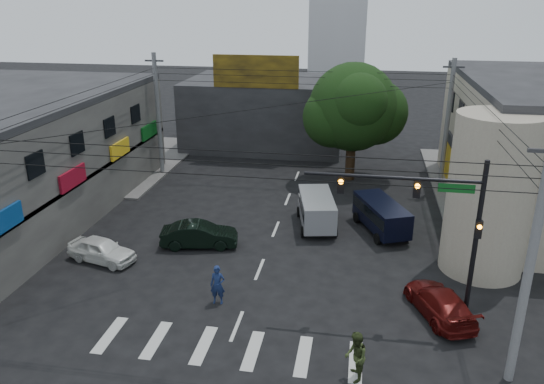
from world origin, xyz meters
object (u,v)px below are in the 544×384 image
(utility_pole_far_left, at_px, (158,115))
(silver_minivan, at_px, (317,211))
(traffic_officer, at_px, (218,285))
(utility_pole_near_right, at_px, (530,267))
(utility_pole_far_right, at_px, (447,126))
(maroon_sedan, at_px, (440,302))
(street_tree, at_px, (353,107))
(pedestrian_olive, at_px, (356,357))
(traffic_gantry, at_px, (435,215))
(white_compact, at_px, (102,250))
(navy_van, at_px, (381,217))
(dark_sedan, at_px, (199,235))

(utility_pole_far_left, relative_size, silver_minivan, 1.95)
(utility_pole_far_left, height_order, traffic_officer, utility_pole_far_left)
(utility_pole_near_right, height_order, utility_pole_far_right, same)
(utility_pole_far_right, xyz_separation_m, maroon_sedan, (-2.03, -16.69, -3.97))
(street_tree, height_order, silver_minivan, street_tree)
(street_tree, bearing_deg, traffic_officer, -105.93)
(utility_pole_far_left, distance_m, pedestrian_olive, 26.71)
(traffic_gantry, bearing_deg, white_compact, 171.16)
(traffic_gantry, distance_m, white_compact, 16.84)
(maroon_sedan, relative_size, traffic_officer, 2.52)
(utility_pole_near_right, distance_m, silver_minivan, 15.27)
(navy_van, bearing_deg, utility_pole_near_right, 176.34)
(dark_sedan, height_order, white_compact, dark_sedan)
(traffic_gantry, xyz_separation_m, white_compact, (-16.12, 2.51, -4.20))
(utility_pole_far_right, bearing_deg, traffic_gantry, -98.94)
(white_compact, bearing_deg, traffic_officer, -97.88)
(utility_pole_far_right, height_order, dark_sedan, utility_pole_far_right)
(dark_sedan, height_order, silver_minivan, silver_minivan)
(maroon_sedan, xyz_separation_m, silver_minivan, (-6.14, 8.56, 0.33))
(street_tree, xyz_separation_m, utility_pole_near_right, (6.50, -21.50, -0.87))
(traffic_gantry, height_order, pedestrian_olive, traffic_gantry)
(utility_pole_far_left, height_order, maroon_sedan, utility_pole_far_left)
(traffic_gantry, height_order, utility_pole_far_right, utility_pole_far_right)
(navy_van, bearing_deg, utility_pole_far_right, -51.21)
(utility_pole_far_right, relative_size, maroon_sedan, 1.98)
(utility_pole_near_right, xyz_separation_m, white_compact, (-18.79, 6.00, -3.97))
(utility_pole_far_left, bearing_deg, dark_sedan, -60.68)
(traffic_gantry, height_order, traffic_officer, traffic_gantry)
(dark_sedan, xyz_separation_m, navy_van, (9.92, 3.70, 0.22))
(street_tree, relative_size, utility_pole_near_right, 0.95)
(traffic_gantry, bearing_deg, traffic_officer, -177.62)
(dark_sedan, xyz_separation_m, pedestrian_olive, (8.76, -9.53, 0.28))
(white_compact, distance_m, maroon_sedan, 16.91)
(pedestrian_olive, bearing_deg, traffic_gantry, 139.83)
(street_tree, distance_m, traffic_officer, 19.65)
(utility_pole_near_right, height_order, traffic_officer, utility_pole_near_right)
(navy_van, bearing_deg, utility_pole_far_left, 40.33)
(white_compact, xyz_separation_m, pedestrian_olive, (13.26, -6.98, 0.34))
(utility_pole_near_right, height_order, maroon_sedan, utility_pole_near_right)
(utility_pole_far_left, bearing_deg, utility_pole_near_right, -44.31)
(navy_van, bearing_deg, white_compact, 90.14)
(white_compact, bearing_deg, navy_van, -52.18)
(pedestrian_olive, bearing_deg, traffic_officer, -130.97)
(street_tree, distance_m, navy_van, 10.53)
(utility_pole_far_left, xyz_separation_m, dark_sedan, (6.71, -11.95, -3.91))
(traffic_gantry, relative_size, navy_van, 1.48)
(navy_van, height_order, traffic_officer, traffic_officer)
(pedestrian_olive, bearing_deg, dark_sedan, -145.01)
(traffic_gantry, height_order, silver_minivan, traffic_gantry)
(maroon_sedan, relative_size, navy_van, 0.95)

